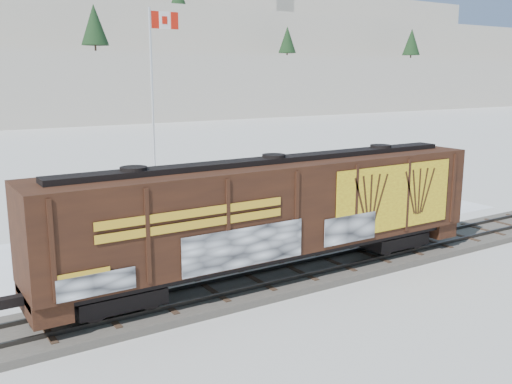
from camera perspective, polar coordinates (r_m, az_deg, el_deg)
ground at (r=22.71m, az=0.06°, el=-9.49°), size 500.00×500.00×0.00m
rail_track at (r=22.66m, az=0.06°, el=-9.14°), size 50.00×3.40×0.43m
parking_strip at (r=28.98m, az=-7.98°, el=-4.86°), size 40.00×8.00×0.03m
hopper_railcar at (r=22.22m, az=1.78°, el=-1.79°), size 18.73×3.06×4.67m
flagpole at (r=35.56m, az=-10.02°, el=5.51°), size 2.30×0.90×12.08m
car_silver at (r=28.39m, az=-12.59°, el=-3.78°), size 4.71×2.92×1.49m
car_white at (r=26.09m, az=-13.82°, el=-5.29°), size 4.33×1.57×1.42m
car_dark at (r=29.16m, az=-1.85°, el=-3.14°), size 5.03×2.16×1.44m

